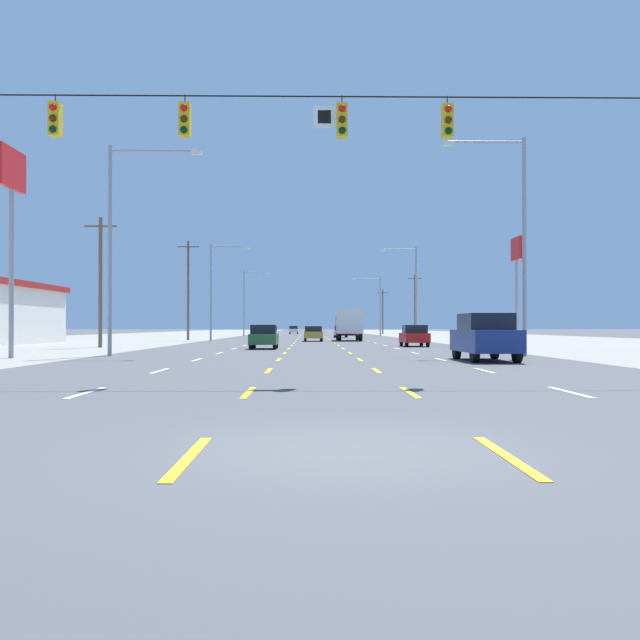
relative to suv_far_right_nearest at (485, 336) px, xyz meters
name	(u,v)px	position (x,y,z in m)	size (l,w,h in m)	color
ground_plane	(313,340)	(-6.92, 44.97, -1.03)	(572.00, 572.00, 0.00)	#4C4C4F
lot_apron_left	(78,340)	(-31.67, 44.97, -1.02)	(28.00, 440.00, 0.01)	gray
lot_apron_right	(546,340)	(17.83, 44.97, -1.02)	(28.00, 440.00, 0.01)	gray
lane_markings	(312,335)	(-6.92, 83.47, -1.02)	(10.64, 227.60, 0.01)	white
signal_span_wire	(309,188)	(-7.37, -9.87, 4.25)	(25.85, 0.53, 9.17)	brown
suv_far_right_nearest	(485,336)	(0.00, 0.00, 0.00)	(1.98, 4.90, 1.98)	navy
hatchback_inner_left_near	(264,337)	(-10.25, 15.65, -0.24)	(1.72, 3.90, 1.54)	#235B2D
hatchback_far_right_mid	(414,336)	(0.18, 21.05, -0.24)	(1.72, 3.90, 1.54)	red
sedan_center_turn_midfar	(313,333)	(-6.96, 38.57, -0.27)	(1.80, 4.50, 1.46)	#B28C33
box_truck_inner_right_far	(349,322)	(-3.37, 41.29, 0.81)	(2.40, 7.20, 3.23)	maroon
hatchback_inner_right_farther	(341,331)	(-3.28, 62.30, -0.24)	(1.72, 3.90, 1.54)	silver
sedan_center_turn_farthest	(313,332)	(-6.91, 64.04, -0.27)	(1.80, 4.50, 1.46)	silver
sedan_center_turn_distant_a	(311,331)	(-7.13, 77.33, -0.27)	(1.80, 4.50, 1.46)	silver
hatchback_far_right_distant_b	(354,330)	(0.10, 88.77, -0.24)	(1.72, 3.90, 1.54)	navy
hatchback_inner_left_distant_c	(294,330)	(-10.37, 105.84, -0.24)	(1.72, 3.90, 1.54)	white
pole_sign_left_row_0	(12,194)	(-20.80, 2.62, 6.39)	(0.24, 2.64, 9.48)	gray
pole_sign_right_row_1	(517,262)	(8.87, 25.44, 5.47)	(0.24, 2.36, 8.41)	gray
streetlight_left_row_0	(119,233)	(-16.61, 5.09, 4.95)	(4.55, 0.26, 10.28)	gray
streetlight_right_row_0	(517,230)	(2.85, 5.09, 5.14)	(4.10, 0.26, 10.77)	gray
streetlight_left_row_1	(215,285)	(-16.68, 40.14, 4.50)	(3.94, 0.26, 9.56)	gray
streetlight_right_row_1	(413,287)	(2.87, 40.14, 4.34)	(3.64, 0.26, 9.32)	gray
streetlight_left_row_2	(246,298)	(-16.71, 75.18, 4.58)	(3.82, 0.26, 9.75)	gray
streetlight_right_row_2	(377,301)	(2.75, 75.18, 4.13)	(4.27, 0.26, 8.78)	gray
utility_pole_left_row_0	(100,280)	(-21.62, 18.89, 3.61)	(2.20, 0.26, 8.88)	brown
utility_pole_left_row_1	(188,289)	(-20.03, 44.36, 4.36)	(2.20, 0.26, 10.37)	brown
utility_pole_right_row_2	(415,304)	(8.78, 77.79, 3.84)	(2.20, 0.26, 9.35)	brown
utility_pole_right_row_3	(383,311)	(6.50, 103.05, 3.35)	(2.20, 0.26, 8.37)	brown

